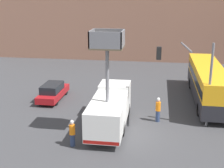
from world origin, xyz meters
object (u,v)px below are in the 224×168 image
at_px(road_worker_near_truck, 72,133).
at_px(parked_car_curbside, 53,92).
at_px(road_worker_directing, 158,109).
at_px(traffic_light_pole, 192,71).
at_px(city_bus, 208,81).
at_px(utility_truck, 110,107).

bearing_deg(road_worker_near_truck, parked_car_curbside, -140.66).
bearing_deg(road_worker_directing, traffic_light_pole, 147.47).
height_order(city_bus, road_worker_directing, city_bus).
relative_size(city_bus, road_worker_near_truck, 6.65).
xyz_separation_m(road_worker_near_truck, road_worker_directing, (5.42, 4.82, 0.08)).
bearing_deg(utility_truck, parked_car_curbside, 139.00).
bearing_deg(city_bus, road_worker_directing, 131.78).
height_order(utility_truck, road_worker_near_truck, utility_truck).
distance_m(traffic_light_pole, road_worker_directing, 3.98).
height_order(road_worker_directing, parked_car_curbside, road_worker_directing).
xyz_separation_m(utility_truck, parked_car_curbside, (-6.19, 5.38, -0.86)).
distance_m(traffic_light_pole, road_worker_near_truck, 9.45).
relative_size(road_worker_near_truck, parked_car_curbside, 0.38).
distance_m(city_bus, road_worker_directing, 6.97).
height_order(road_worker_near_truck, parked_car_curbside, road_worker_near_truck).
bearing_deg(traffic_light_pole, road_worker_near_truck, -150.28).
distance_m(utility_truck, road_worker_near_truck, 3.76).
bearing_deg(parked_car_curbside, city_bus, 6.92).
distance_m(traffic_light_pole, parked_car_curbside, 13.05).
distance_m(road_worker_near_truck, road_worker_directing, 7.25).
relative_size(city_bus, parked_car_curbside, 2.54).
relative_size(utility_truck, parked_car_curbside, 1.54).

